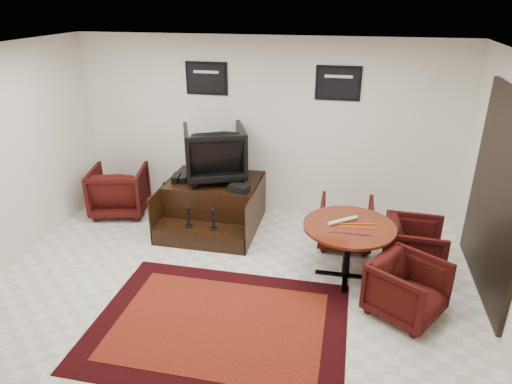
{
  "coord_description": "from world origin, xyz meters",
  "views": [
    {
      "loc": [
        1.33,
        -4.32,
        3.34
      ],
      "look_at": [
        0.21,
        0.9,
        1.02
      ],
      "focal_mm": 32.0,
      "sensor_mm": 36.0,
      "label": 1
    }
  ],
  "objects_px": {
    "shine_chair": "(215,150)",
    "table_chair_back": "(346,221)",
    "armchair_side": "(119,188)",
    "table_chair_corner": "(408,286)",
    "shine_podium": "(214,205)",
    "table_chair_window": "(414,244)",
    "meeting_table": "(349,232)"
  },
  "relations": [
    {
      "from": "table_chair_corner",
      "to": "table_chair_back",
      "type": "bearing_deg",
      "value": 59.01
    },
    {
      "from": "shine_chair",
      "to": "table_chair_corner",
      "type": "distance_m",
      "value": 3.38
    },
    {
      "from": "shine_chair",
      "to": "shine_podium",
      "type": "bearing_deg",
      "value": 68.44
    },
    {
      "from": "shine_podium",
      "to": "table_chair_window",
      "type": "xyz_separation_m",
      "value": [
        2.91,
        -0.69,
        0.04
      ]
    },
    {
      "from": "shine_podium",
      "to": "table_chair_corner",
      "type": "distance_m",
      "value": 3.21
    },
    {
      "from": "armchair_side",
      "to": "shine_chair",
      "type": "bearing_deg",
      "value": 168.45
    },
    {
      "from": "armchair_side",
      "to": "table_chair_back",
      "type": "height_order",
      "value": "armchair_side"
    },
    {
      "from": "shine_chair",
      "to": "table_chair_back",
      "type": "bearing_deg",
      "value": 148.74
    },
    {
      "from": "shine_chair",
      "to": "table_chair_back",
      "type": "xyz_separation_m",
      "value": [
        2.02,
        -0.35,
        -0.8
      ]
    },
    {
      "from": "meeting_table",
      "to": "table_chair_window",
      "type": "relative_size",
      "value": 1.5
    },
    {
      "from": "table_chair_corner",
      "to": "armchair_side",
      "type": "bearing_deg",
      "value": 100.96
    },
    {
      "from": "shine_chair",
      "to": "table_chair_back",
      "type": "distance_m",
      "value": 2.2
    },
    {
      "from": "armchair_side",
      "to": "meeting_table",
      "type": "xyz_separation_m",
      "value": [
        3.7,
        -1.13,
        0.22
      ]
    },
    {
      "from": "table_chair_back",
      "to": "table_chair_window",
      "type": "relative_size",
      "value": 1.0
    },
    {
      "from": "table_chair_back",
      "to": "table_chair_window",
      "type": "xyz_separation_m",
      "value": [
        0.89,
        -0.49,
        0.0
      ]
    },
    {
      "from": "armchair_side",
      "to": "table_chair_window",
      "type": "relative_size",
      "value": 1.15
    },
    {
      "from": "armchair_side",
      "to": "table_chair_back",
      "type": "distance_m",
      "value": 3.67
    },
    {
      "from": "meeting_table",
      "to": "shine_podium",
      "type": "bearing_deg",
      "value": 153.19
    },
    {
      "from": "shine_podium",
      "to": "shine_chair",
      "type": "bearing_deg",
      "value": 90.0
    },
    {
      "from": "meeting_table",
      "to": "armchair_side",
      "type": "bearing_deg",
      "value": 162.95
    },
    {
      "from": "table_chair_window",
      "to": "table_chair_corner",
      "type": "xyz_separation_m",
      "value": [
        -0.17,
        -0.97,
        -0.01
      ]
    },
    {
      "from": "shine_podium",
      "to": "shine_chair",
      "type": "relative_size",
      "value": 1.58
    },
    {
      "from": "meeting_table",
      "to": "table_chair_corner",
      "type": "bearing_deg",
      "value": -42.65
    },
    {
      "from": "armchair_side",
      "to": "table_chair_back",
      "type": "relative_size",
      "value": 1.15
    },
    {
      "from": "shine_podium",
      "to": "table_chair_corner",
      "type": "relative_size",
      "value": 1.94
    },
    {
      "from": "shine_podium",
      "to": "table_chair_corner",
      "type": "bearing_deg",
      "value": -31.31
    },
    {
      "from": "table_chair_window",
      "to": "table_chair_corner",
      "type": "bearing_deg",
      "value": 173.03
    },
    {
      "from": "shine_chair",
      "to": "table_chair_window",
      "type": "xyz_separation_m",
      "value": [
        2.91,
        -0.84,
        -0.8
      ]
    },
    {
      "from": "table_chair_back",
      "to": "table_chair_corner",
      "type": "distance_m",
      "value": 1.63
    },
    {
      "from": "shine_podium",
      "to": "armchair_side",
      "type": "bearing_deg",
      "value": 176.77
    },
    {
      "from": "table_chair_window",
      "to": "table_chair_corner",
      "type": "relative_size",
      "value": 1.01
    },
    {
      "from": "armchair_side",
      "to": "table_chair_window",
      "type": "bearing_deg",
      "value": 156.79
    }
  ]
}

